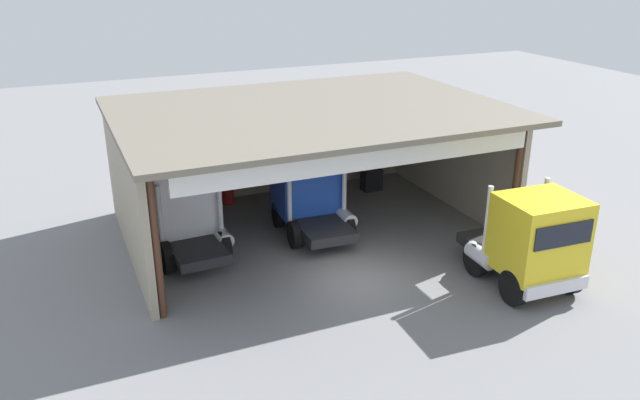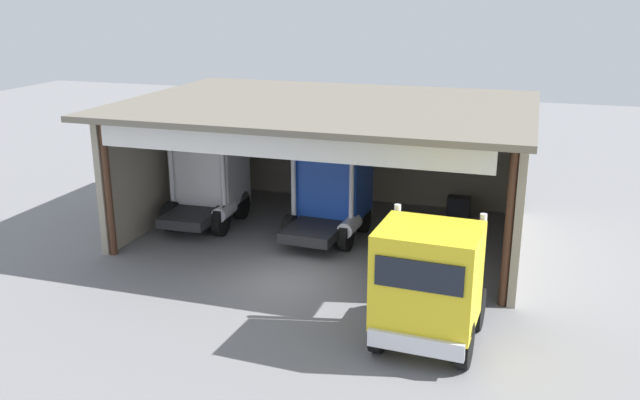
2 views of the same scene
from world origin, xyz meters
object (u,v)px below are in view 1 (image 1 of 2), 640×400
(truck_white_yard_outside, at_px, (184,207))
(tool_cart, at_px, (372,180))
(truck_yellow_center_right_bay, at_px, (531,240))
(oil_drum, at_px, (227,193))
(truck_blue_left_bay, at_px, (310,188))

(truck_white_yard_outside, bearing_deg, tool_cart, 15.98)
(tool_cart, bearing_deg, truck_yellow_center_right_bay, -88.03)
(tool_cart, bearing_deg, truck_white_yard_outside, -161.81)
(truck_yellow_center_right_bay, bearing_deg, oil_drum, -55.38)
(truck_blue_left_bay, distance_m, truck_yellow_center_right_bay, 8.65)
(truck_blue_left_bay, bearing_deg, truck_yellow_center_right_bay, -53.67)
(truck_yellow_center_right_bay, bearing_deg, truck_blue_left_bay, -53.95)
(truck_white_yard_outside, height_order, truck_yellow_center_right_bay, truck_yellow_center_right_bay)
(truck_white_yard_outside, distance_m, oil_drum, 5.11)
(oil_drum, xyz_separation_m, tool_cart, (6.63, -1.07, 0.06))
(truck_yellow_center_right_bay, relative_size, oil_drum, 5.04)
(truck_white_yard_outside, distance_m, truck_blue_left_bay, 4.96)
(tool_cart, bearing_deg, truck_blue_left_bay, -145.50)
(truck_blue_left_bay, xyz_separation_m, truck_yellow_center_right_bay, (4.72, -7.25, -0.03))
(truck_white_yard_outside, height_order, oil_drum, truck_white_yard_outside)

